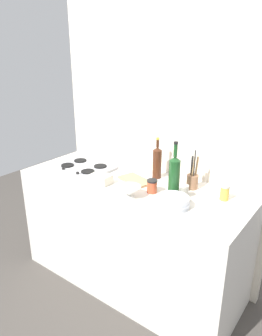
{
  "coord_description": "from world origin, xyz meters",
  "views": [
    {
      "loc": [
        1.32,
        -1.77,
        1.86
      ],
      "look_at": [
        0.0,
        0.0,
        1.02
      ],
      "focal_mm": 33.79,
      "sensor_mm": 36.0,
      "label": 1
    }
  ],
  "objects_px": {
    "wine_bottle_mid_left": "(157,162)",
    "utensil_crock": "(192,180)",
    "wine_bottle_leftmost": "(174,175)",
    "plate_stack": "(173,202)",
    "condiment_jar_spare": "(184,191)",
    "stovetop_hob": "(84,167)",
    "butter_dish": "(101,179)",
    "cutting_board": "(135,180)",
    "condiment_jar_rear": "(225,193)",
    "condiment_jar_front": "(152,186)",
    "mixing_bowl": "(129,191)"
  },
  "relations": [
    {
      "from": "wine_bottle_mid_left",
      "to": "utensil_crock",
      "type": "xyz_separation_m",
      "value": [
        0.32,
        -0.02,
        -0.06
      ]
    },
    {
      "from": "wine_bottle_leftmost",
      "to": "utensil_crock",
      "type": "xyz_separation_m",
      "value": [
        0.06,
        0.17,
        -0.08
      ]
    },
    {
      "from": "plate_stack",
      "to": "condiment_jar_spare",
      "type": "bearing_deg",
      "value": 92.11
    },
    {
      "from": "stovetop_hob",
      "to": "condiment_jar_spare",
      "type": "distance_m",
      "value": 0.94
    },
    {
      "from": "butter_dish",
      "to": "cutting_board",
      "type": "bearing_deg",
      "value": 44.13
    },
    {
      "from": "stovetop_hob",
      "to": "condiment_jar_spare",
      "type": "bearing_deg",
      "value": 1.34
    },
    {
      "from": "butter_dish",
      "to": "condiment_jar_rear",
      "type": "xyz_separation_m",
      "value": [
        0.85,
        0.29,
        0.02
      ]
    },
    {
      "from": "utensil_crock",
      "to": "condiment_jar_front",
      "type": "xyz_separation_m",
      "value": [
        -0.2,
        -0.23,
        -0.02
      ]
    },
    {
      "from": "wine_bottle_mid_left",
      "to": "plate_stack",
      "type": "bearing_deg",
      "value": -45.52
    },
    {
      "from": "wine_bottle_mid_left",
      "to": "stovetop_hob",
      "type": "bearing_deg",
      "value": -160.66
    },
    {
      "from": "wine_bottle_mid_left",
      "to": "butter_dish",
      "type": "relative_size",
      "value": 2.12
    },
    {
      "from": "utensil_crock",
      "to": "cutting_board",
      "type": "distance_m",
      "value": 0.44
    },
    {
      "from": "condiment_jar_front",
      "to": "stovetop_hob",
      "type": "bearing_deg",
      "value": 176.6
    },
    {
      "from": "butter_dish",
      "to": "stovetop_hob",
      "type": "bearing_deg",
      "value": 157.02
    },
    {
      "from": "mixing_bowl",
      "to": "cutting_board",
      "type": "height_order",
      "value": "mixing_bowl"
    },
    {
      "from": "wine_bottle_leftmost",
      "to": "plate_stack",
      "type": "bearing_deg",
      "value": -61.51
    },
    {
      "from": "wine_bottle_leftmost",
      "to": "butter_dish",
      "type": "distance_m",
      "value": 0.57
    },
    {
      "from": "cutting_board",
      "to": "plate_stack",
      "type": "bearing_deg",
      "value": -23.62
    },
    {
      "from": "condiment_jar_front",
      "to": "condiment_jar_spare",
      "type": "distance_m",
      "value": 0.23
    },
    {
      "from": "utensil_crock",
      "to": "cutting_board",
      "type": "relative_size",
      "value": 1.14
    },
    {
      "from": "condiment_jar_rear",
      "to": "cutting_board",
      "type": "distance_m",
      "value": 0.67
    },
    {
      "from": "mixing_bowl",
      "to": "condiment_jar_spare",
      "type": "relative_size",
      "value": 1.77
    },
    {
      "from": "wine_bottle_mid_left",
      "to": "condiment_jar_spare",
      "type": "height_order",
      "value": "wine_bottle_mid_left"
    },
    {
      "from": "wine_bottle_leftmost",
      "to": "condiment_jar_front",
      "type": "distance_m",
      "value": 0.18
    },
    {
      "from": "condiment_jar_front",
      "to": "cutting_board",
      "type": "bearing_deg",
      "value": 157.2
    },
    {
      "from": "condiment_jar_rear",
      "to": "plate_stack",
      "type": "bearing_deg",
      "value": -127.12
    },
    {
      "from": "mixing_bowl",
      "to": "condiment_jar_rear",
      "type": "distance_m",
      "value": 0.64
    },
    {
      "from": "condiment_jar_front",
      "to": "condiment_jar_rear",
      "type": "height_order",
      "value": "condiment_jar_rear"
    },
    {
      "from": "wine_bottle_leftmost",
      "to": "stovetop_hob",
      "type": "bearing_deg",
      "value": -178.33
    },
    {
      "from": "butter_dish",
      "to": "utensil_crock",
      "type": "xyz_separation_m",
      "value": [
        0.59,
        0.33,
        0.03
      ]
    },
    {
      "from": "wine_bottle_leftmost",
      "to": "mixing_bowl",
      "type": "relative_size",
      "value": 2.38
    },
    {
      "from": "butter_dish",
      "to": "condiment_jar_rear",
      "type": "bearing_deg",
      "value": 18.71
    },
    {
      "from": "utensil_crock",
      "to": "condiment_jar_rear",
      "type": "xyz_separation_m",
      "value": [
        0.26,
        -0.04,
        -0.01
      ]
    },
    {
      "from": "wine_bottle_mid_left",
      "to": "cutting_board",
      "type": "bearing_deg",
      "value": -118.97
    },
    {
      "from": "wine_bottle_mid_left",
      "to": "mixing_bowl",
      "type": "height_order",
      "value": "wine_bottle_mid_left"
    },
    {
      "from": "butter_dish",
      "to": "utensil_crock",
      "type": "relative_size",
      "value": 0.52
    },
    {
      "from": "wine_bottle_leftmost",
      "to": "condiment_jar_spare",
      "type": "xyz_separation_m",
      "value": [
        0.09,
        -0.0,
        -0.1
      ]
    },
    {
      "from": "stovetop_hob",
      "to": "condiment_jar_front",
      "type": "relative_size",
      "value": 4.97
    },
    {
      "from": "stovetop_hob",
      "to": "mixing_bowl",
      "type": "height_order",
      "value": "mixing_bowl"
    },
    {
      "from": "condiment_jar_rear",
      "to": "utensil_crock",
      "type": "bearing_deg",
      "value": 171.49
    },
    {
      "from": "condiment_jar_rear",
      "to": "wine_bottle_mid_left",
      "type": "bearing_deg",
      "value": 174.45
    },
    {
      "from": "wine_bottle_mid_left",
      "to": "utensil_crock",
      "type": "height_order",
      "value": "wine_bottle_mid_left"
    },
    {
      "from": "stovetop_hob",
      "to": "condiment_jar_rear",
      "type": "distance_m",
      "value": 1.18
    },
    {
      "from": "plate_stack",
      "to": "condiment_jar_front",
      "type": "bearing_deg",
      "value": 155.63
    },
    {
      "from": "plate_stack",
      "to": "condiment_jar_rear",
      "type": "bearing_deg",
      "value": 52.88
    },
    {
      "from": "stovetop_hob",
      "to": "wine_bottle_mid_left",
      "type": "distance_m",
      "value": 0.64
    },
    {
      "from": "condiment_jar_spare",
      "to": "wine_bottle_mid_left",
      "type": "bearing_deg",
      "value": 151.33
    },
    {
      "from": "condiment_jar_spare",
      "to": "wine_bottle_leftmost",
      "type": "bearing_deg",
      "value": 178.1
    },
    {
      "from": "condiment_jar_front",
      "to": "condiment_jar_spare",
      "type": "relative_size",
      "value": 1.05
    },
    {
      "from": "wine_bottle_leftmost",
      "to": "butter_dish",
      "type": "relative_size",
      "value": 2.48
    }
  ]
}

